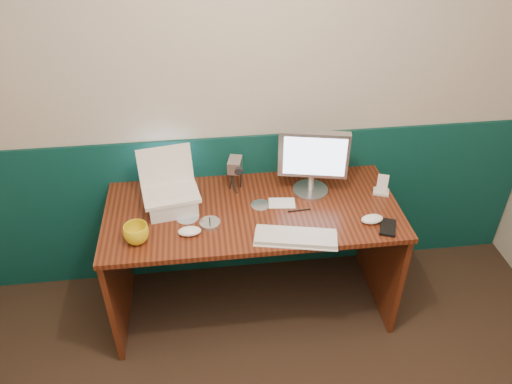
{
  "coord_description": "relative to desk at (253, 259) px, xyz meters",
  "views": [
    {
      "loc": [
        -0.28,
        -0.75,
        2.4
      ],
      "look_at": [
        -0.04,
        1.23,
        0.97
      ],
      "focal_mm": 35.0,
      "sensor_mm": 36.0,
      "label": 1
    }
  ],
  "objects": [
    {
      "name": "papers",
      "position": [
        0.17,
        0.03,
        0.38
      ],
      "size": [
        0.15,
        0.11,
        0.0
      ],
      "primitive_type": "cube",
      "rotation": [
        0.0,
        0.0,
        -0.11
      ],
      "color": "white",
      "rests_on": "desk"
    },
    {
      "name": "cd_spindle",
      "position": [
        -0.24,
        -0.11,
        0.39
      ],
      "size": [
        0.11,
        0.11,
        0.02
      ],
      "primitive_type": "cylinder",
      "color": "silver",
      "rests_on": "desk"
    },
    {
      "name": "desk",
      "position": [
        0.0,
        0.0,
        0.0
      ],
      "size": [
        1.6,
        0.7,
        0.75
      ],
      "primitive_type": "cube",
      "color": "#3B140A",
      "rests_on": "ground"
    },
    {
      "name": "pda",
      "position": [
        0.67,
        -0.25,
        0.38
      ],
      "size": [
        0.12,
        0.15,
        0.02
      ],
      "primitive_type": "cube",
      "rotation": [
        0.0,
        0.0,
        -0.38
      ],
      "color": "black",
      "rests_on": "desk"
    },
    {
      "name": "monitor",
      "position": [
        0.35,
        0.12,
        0.56
      ],
      "size": [
        0.39,
        0.19,
        0.38
      ],
      "primitive_type": null,
      "rotation": [
        0.0,
        0.0,
        -0.22
      ],
      "color": "#B1B2B6",
      "rests_on": "desk"
    },
    {
      "name": "music_player",
      "position": [
        0.74,
        0.06,
        0.44
      ],
      "size": [
        0.07,
        0.05,
        0.1
      ],
      "primitive_type": "cube",
      "rotation": [
        -0.17,
        0.0,
        -0.38
      ],
      "color": "white",
      "rests_on": "dock"
    },
    {
      "name": "camcorder",
      "position": [
        -0.08,
        0.19,
        0.47
      ],
      "size": [
        0.11,
        0.14,
        0.19
      ],
      "primitive_type": null,
      "rotation": [
        0.0,
        0.0,
        -0.24
      ],
      "color": "#AEAEB3",
      "rests_on": "desk"
    },
    {
      "name": "cd_loose_b",
      "position": [
        0.05,
        0.03,
        0.38
      ],
      "size": [
        0.11,
        0.11,
        0.0
      ],
      "primitive_type": "cylinder",
      "color": "#B5BAC6",
      "rests_on": "desk"
    },
    {
      "name": "laptop",
      "position": [
        -0.43,
        0.06,
        0.58
      ],
      "size": [
        0.33,
        0.27,
        0.24
      ],
      "primitive_type": null,
      "rotation": [
        0.0,
        0.0,
        0.16
      ],
      "color": "white",
      "rests_on": "laptop_riser"
    },
    {
      "name": "back_wall",
      "position": [
        0.04,
        0.37,
        0.88
      ],
      "size": [
        3.5,
        0.04,
        2.5
      ],
      "primitive_type": "cube",
      "color": "#B9AD9C",
      "rests_on": "ground"
    },
    {
      "name": "mouse_right",
      "position": [
        0.61,
        -0.19,
        0.4
      ],
      "size": [
        0.13,
        0.09,
        0.04
      ],
      "primitive_type": "ellipsoid",
      "rotation": [
        0.0,
        0.0,
        0.12
      ],
      "color": "white",
      "rests_on": "desk"
    },
    {
      "name": "cd_loose_a",
      "position": [
        -0.35,
        -0.03,
        0.38
      ],
      "size": [
        0.12,
        0.12,
        0.0
      ],
      "primitive_type": "cylinder",
      "color": "silver",
      "rests_on": "desk"
    },
    {
      "name": "dock",
      "position": [
        0.74,
        0.06,
        0.38
      ],
      "size": [
        0.1,
        0.09,
        0.02
      ],
      "primitive_type": "cube",
      "rotation": [
        0.0,
        0.0,
        -0.38
      ],
      "color": "silver",
      "rests_on": "desk"
    },
    {
      "name": "mug",
      "position": [
        -0.6,
        -0.19,
        0.43
      ],
      "size": [
        0.16,
        0.16,
        0.1
      ],
      "primitive_type": "imported",
      "rotation": [
        0.0,
        0.0,
        -0.35
      ],
      "color": "gold",
      "rests_on": "desk"
    },
    {
      "name": "mouse_left",
      "position": [
        -0.34,
        -0.17,
        0.39
      ],
      "size": [
        0.12,
        0.07,
        0.04
      ],
      "primitive_type": "ellipsoid",
      "rotation": [
        0.0,
        0.0,
        0.0
      ],
      "color": "white",
      "rests_on": "desk"
    },
    {
      "name": "wainscot",
      "position": [
        0.04,
        0.36,
        0.12
      ],
      "size": [
        3.48,
        0.02,
        1.0
      ],
      "primitive_type": "cube",
      "color": "#073134",
      "rests_on": "ground"
    },
    {
      "name": "keyboard",
      "position": [
        0.19,
        -0.28,
        0.39
      ],
      "size": [
        0.43,
        0.22,
        0.02
      ],
      "primitive_type": "cube",
      "rotation": [
        0.0,
        0.0,
        -0.22
      ],
      "color": "silver",
      "rests_on": "desk"
    },
    {
      "name": "laptop_riser",
      "position": [
        -0.43,
        0.06,
        0.42
      ],
      "size": [
        0.29,
        0.25,
        0.09
      ],
      "primitive_type": "cube",
      "rotation": [
        0.0,
        0.0,
        0.16
      ],
      "color": "silver",
      "rests_on": "desk"
    },
    {
      "name": "pen",
      "position": [
        0.25,
        -0.05,
        0.38
      ],
      "size": [
        0.13,
        0.01,
        0.01
      ],
      "primitive_type": "cylinder",
      "rotation": [
        0.0,
        1.57,
        0.06
      ],
      "color": "black",
      "rests_on": "desk"
    }
  ]
}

